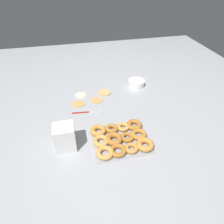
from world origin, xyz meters
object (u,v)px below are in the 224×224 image
donut_tray (121,138)px  container_stack (65,137)px  pancake_2 (97,100)px  spatula (93,112)px  pancake_0 (81,95)px  pancake_3 (79,104)px  pancake_1 (104,93)px  batter_bowl (136,83)px

donut_tray → container_stack: bearing=176.5°
pancake_2 → spatula: pancake_2 is taller
pancake_0 → container_stack: 0.58m
pancake_3 → donut_tray: donut_tray is taller
pancake_0 → spatula: size_ratio=0.38×
pancake_0 → container_stack: size_ratio=0.56×
pancake_0 → spatula: (0.07, -0.25, -0.00)m
pancake_1 → pancake_3: size_ratio=1.08×
donut_tray → pancake_1: bearing=89.4°
pancake_1 → container_stack: size_ratio=0.66×
pancake_3 → batter_bowl: size_ratio=0.69×
pancake_1 → pancake_2: bearing=-130.2°
donut_tray → pancake_3: bearing=116.2°
pancake_1 → batter_bowl: bearing=11.0°
pancake_3 → donut_tray: size_ratio=0.28×
pancake_0 → spatula: 0.25m
pancake_0 → spatula: pancake_0 is taller
pancake_1 → spatula: bearing=-119.8°
batter_bowl → pancake_2: bearing=-158.0°
pancake_1 → container_stack: bearing=-122.0°
pancake_2 → container_stack: (-0.26, -0.45, 0.08)m
pancake_0 → pancake_2: (0.12, -0.11, 0.00)m
pancake_2 → pancake_0: bearing=138.6°
donut_tray → spatula: bearing=111.3°
pancake_0 → pancake_3: size_ratio=0.91×
pancake_1 → container_stack: container_stack is taller
container_stack → pancake_0: bearing=75.7°
donut_tray → container_stack: container_stack is taller
pancake_3 → container_stack: container_stack is taller
pancake_1 → pancake_2: pancake_1 is taller
pancake_2 → batter_bowl: 0.42m
pancake_0 → donut_tray: size_ratio=0.25×
pancake_2 → donut_tray: size_ratio=0.26×
pancake_0 → batter_bowl: (0.51, 0.05, 0.02)m
pancake_1 → pancake_3: pancake_1 is taller
spatula → batter_bowl: bearing=40.0°
pancake_0 → donut_tray: (0.20, -0.58, 0.01)m
pancake_0 → container_stack: container_stack is taller
pancake_0 → batter_bowl: bearing=5.6°
spatula → pancake_0: bearing=111.0°
pancake_1 → pancake_2: 0.13m
pancake_1 → batter_bowl: 0.31m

